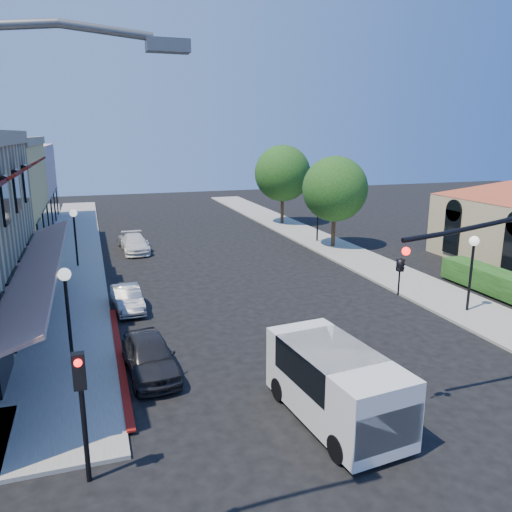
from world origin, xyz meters
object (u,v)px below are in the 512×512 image
object	(u,v)px
parked_car_b	(127,299)
parked_car_a	(150,356)
parked_car_d	(134,242)
white_van	(337,382)
street_tree_a	(335,189)
lamppost_left_far	(74,223)
secondary_signal	(81,394)
parked_car_c	(135,244)
street_tree_b	(283,173)
lamppost_right_near	(473,254)
lamppost_left_near	(66,292)
lamppost_right_far	(318,206)

from	to	relation	value
parked_car_b	parked_car_a	bearing A→B (deg)	-92.13
parked_car_a	parked_car_d	distance (m)	19.52
white_van	street_tree_a	bearing A→B (deg)	63.22
lamppost_left_far	secondary_signal	bearing A→B (deg)	-88.61
secondary_signal	parked_car_c	size ratio (longest dim) A/B	0.80
street_tree_b	lamppost_right_near	world-z (taller)	street_tree_b
parked_car_d	parked_car_b	bearing A→B (deg)	-101.84
lamppost_left_near	white_van	size ratio (longest dim) A/B	0.72
street_tree_b	lamppost_right_far	world-z (taller)	street_tree_b
street_tree_a	lamppost_left_near	size ratio (longest dim) A/B	1.82
lamppost_right_far	parked_car_d	world-z (taller)	lamppost_right_far
parked_car_a	parked_car_c	distance (m)	18.52
secondary_signal	parked_car_d	distance (m)	24.87
street_tree_b	parked_car_b	world-z (taller)	street_tree_b
secondary_signal	lamppost_right_near	size ratio (longest dim) A/B	0.93
lamppost_left_near	parked_car_a	xyz separation A→B (m)	(2.53, -1.49, -2.07)
lamppost_right_near	secondary_signal	bearing A→B (deg)	-158.22
white_van	parked_car_c	xyz separation A→B (m)	(-3.48, 23.05, -0.62)
lamppost_right_near	white_van	xyz separation A→B (m)	(-9.82, -6.05, -1.52)
lamppost_left_near	parked_car_a	world-z (taller)	lamppost_left_near
lamppost_right_near	parked_car_d	xyz separation A→B (m)	(-13.30, 18.00, -2.21)
street_tree_b	lamppost_right_near	bearing A→B (deg)	-90.72
lamppost_right_near	parked_car_a	world-z (taller)	lamppost_right_near
lamppost_right_near	parked_car_b	size ratio (longest dim) A/B	1.06
lamppost_right_far	parked_car_d	size ratio (longest dim) A/B	0.95
parked_car_d	lamppost_left_near	bearing A→B (deg)	-107.19
street_tree_a	parked_car_a	size ratio (longest dim) A/B	1.67
lamppost_right_near	parked_car_b	world-z (taller)	lamppost_right_near
parked_car_a	lamppost_right_near	bearing A→B (deg)	2.17
secondary_signal	parked_car_b	bearing A→B (deg)	81.36
street_tree_a	parked_car_b	distance (m)	17.74
parked_car_b	lamppost_right_near	bearing A→B (deg)	-23.72
lamppost_left_near	parked_car_d	xyz separation A→B (m)	(3.70, 18.00, -2.21)
lamppost_right_far	parked_car_b	size ratio (longest dim) A/B	1.06
lamppost_right_far	parked_car_c	size ratio (longest dim) A/B	0.86
lamppost_left_far	parked_car_a	distance (m)	15.83
street_tree_a	lamppost_left_far	world-z (taller)	street_tree_a
lamppost_left_far	parked_car_d	distance (m)	5.88
lamppost_right_far	parked_car_c	xyz separation A→B (m)	(-13.30, 1.00, -2.13)
street_tree_b	parked_car_d	size ratio (longest dim) A/B	1.87
street_tree_a	lamppost_left_far	bearing A→B (deg)	180.00
lamppost_left_far	parked_car_a	bearing A→B (deg)	-80.72
street_tree_a	parked_car_a	world-z (taller)	street_tree_a
lamppost_right_near	white_van	distance (m)	11.63
parked_car_d	street_tree_b	bearing A→B (deg)	18.23
secondary_signal	parked_car_b	world-z (taller)	secondary_signal
white_van	parked_car_d	size ratio (longest dim) A/B	1.31
street_tree_b	lamppost_right_near	size ratio (longest dim) A/B	1.97
lamppost_right_far	lamppost_left_far	bearing A→B (deg)	-173.29
street_tree_a	secondary_signal	xyz separation A→B (m)	(-16.80, -20.59, -1.88)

